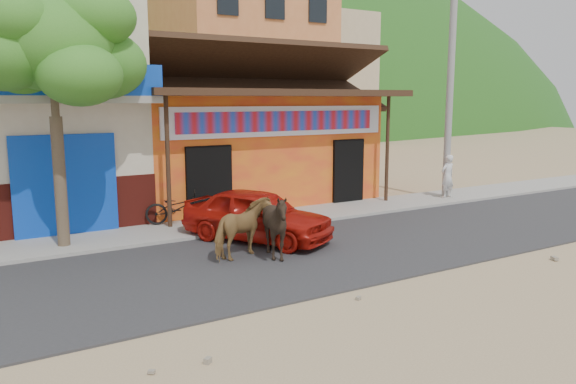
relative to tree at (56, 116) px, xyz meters
name	(u,v)px	position (x,y,z in m)	size (l,w,h in m)	color
ground	(376,286)	(4.60, -5.80, -3.12)	(120.00, 120.00, 0.00)	#9E825B
road	(305,254)	(4.60, -3.30, -3.10)	(60.00, 5.00, 0.04)	#28282B
sidewalk	(237,224)	(4.60, 0.20, -3.06)	(60.00, 2.00, 0.12)	gray
dance_club	(237,148)	(6.60, 4.20, -1.32)	(8.00, 6.00, 3.60)	orange
apartment_front	(238,58)	(13.60, 18.20, 2.88)	(9.00, 9.00, 12.00)	#CC723F
apartment_rear	(307,80)	(22.60, 24.20, 1.88)	(8.00, 8.00, 10.00)	tan
hillside	(2,28)	(4.60, 64.20, 8.88)	(100.00, 40.00, 24.00)	#194C14
tree	(56,116)	(0.00, 0.00, 0.00)	(3.00, 3.00, 6.00)	#2D721E
utility_pole	(450,81)	(12.80, 0.20, 1.00)	(0.24, 0.24, 8.00)	gray
cow_tan	(244,229)	(3.28, -2.85, -2.43)	(0.70, 1.53, 1.30)	olive
cow_dark	(276,226)	(3.84, -3.32, -2.34)	(1.19, 1.34, 1.48)	black
red_car	(257,215)	(4.24, -1.69, -2.43)	(1.54, 3.82, 1.30)	#B3150C
scooter	(178,208)	(3.10, 0.79, -2.54)	(0.61, 1.75, 0.92)	black
pedestrian	(448,176)	(12.60, -0.06, -2.25)	(0.55, 0.36, 1.50)	silver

